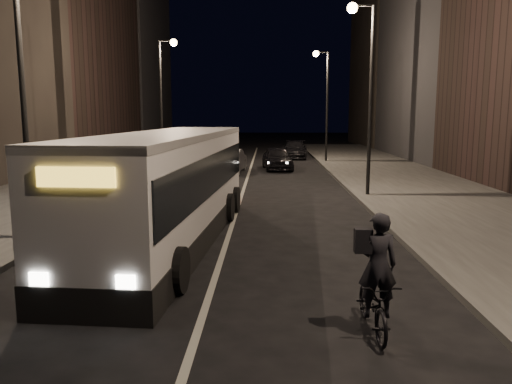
# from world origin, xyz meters

# --- Properties ---
(ground) EXTENTS (180.00, 180.00, 0.00)m
(ground) POSITION_xyz_m (0.00, 0.00, 0.00)
(ground) COLOR black
(ground) RESTS_ON ground
(sidewalk_right) EXTENTS (7.00, 70.00, 0.16)m
(sidewalk_right) POSITION_xyz_m (8.50, 14.00, 0.08)
(sidewalk_right) COLOR #363634
(sidewalk_right) RESTS_ON ground
(sidewalk_left) EXTENTS (7.00, 70.00, 0.16)m
(sidewalk_left) POSITION_xyz_m (-8.50, 14.00, 0.08)
(sidewalk_left) COLOR #363634
(sidewalk_left) RESTS_ON ground
(building_row_right) EXTENTS (8.00, 61.00, 21.00)m
(building_row_right) POSITION_xyz_m (16.00, 27.50, 10.50)
(building_row_right) COLOR black
(building_row_right) RESTS_ON ground
(building_row_left) EXTENTS (8.00, 61.00, 22.00)m
(building_row_left) POSITION_xyz_m (-16.00, 28.50, 11.00)
(building_row_left) COLOR black
(building_row_left) RESTS_ON ground
(streetlight_right_mid) EXTENTS (1.20, 0.44, 8.12)m
(streetlight_right_mid) POSITION_xyz_m (5.33, 12.00, 5.36)
(streetlight_right_mid) COLOR black
(streetlight_right_mid) RESTS_ON sidewalk_right
(streetlight_right_far) EXTENTS (1.20, 0.44, 8.12)m
(streetlight_right_far) POSITION_xyz_m (5.33, 28.00, 5.36)
(streetlight_right_far) COLOR black
(streetlight_right_far) RESTS_ON sidewalk_right
(streetlight_left_near) EXTENTS (1.20, 0.44, 8.12)m
(streetlight_left_near) POSITION_xyz_m (-5.33, 4.00, 5.36)
(streetlight_left_near) COLOR black
(streetlight_left_near) RESTS_ON sidewalk_left
(streetlight_left_far) EXTENTS (1.20, 0.44, 8.12)m
(streetlight_left_far) POSITION_xyz_m (-5.33, 22.00, 5.36)
(streetlight_left_far) COLOR black
(streetlight_left_far) RESTS_ON sidewalk_left
(city_bus) EXTENTS (3.39, 11.85, 3.15)m
(city_bus) POSITION_xyz_m (-1.60, 4.16, 1.72)
(city_bus) COLOR silver
(city_bus) RESTS_ON ground
(cyclist_on_bicycle) EXTENTS (0.70, 1.85, 2.11)m
(cyclist_on_bicycle) POSITION_xyz_m (2.99, -1.84, 0.70)
(cyclist_on_bicycle) COLOR black
(cyclist_on_bicycle) RESTS_ON ground
(car_near) EXTENTS (2.20, 4.59, 1.51)m
(car_near) POSITION_xyz_m (1.81, 23.24, 0.76)
(car_near) COLOR black
(car_near) RESTS_ON ground
(car_mid) EXTENTS (1.94, 4.65, 1.50)m
(car_mid) POSITION_xyz_m (-1.19, 21.52, 0.75)
(car_mid) COLOR #3B3B3E
(car_mid) RESTS_ON ground
(car_far) EXTENTS (2.38, 5.08, 1.43)m
(car_far) POSITION_xyz_m (3.45, 32.07, 0.72)
(car_far) COLOR black
(car_far) RESTS_ON ground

